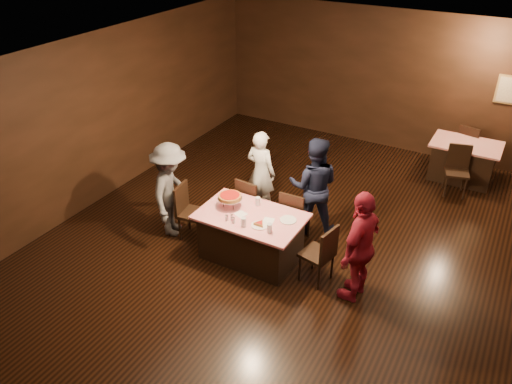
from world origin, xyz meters
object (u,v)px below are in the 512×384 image
Objects in this scene: chair_end_left at (193,212)px; glass_back at (258,201)px; chair_back_near at (457,172)px; chair_back_far at (469,146)px; glass_front_left at (244,222)px; diner_white_jacket at (261,172)px; diner_navy_hoodie at (314,186)px; pizza_stand at (230,197)px; plate_empty at (288,220)px; chair_end_right at (317,253)px; main_table at (251,236)px; chair_far_right at (296,215)px; diner_red_shirt at (360,246)px; chair_far_left at (253,202)px; glass_front_right at (270,228)px; diner_grey_knit at (171,190)px; back_table at (463,161)px.

chair_end_left is 1.15m from glass_back.
chair_back_near is 1.00× the size of chair_back_far.
glass_back is at bearing -82.55° from chair_end_left.
chair_end_left is at bearing 165.38° from glass_front_left.
chair_back_near reaches higher than glass_front_left.
diner_white_jacket is 1.68m from glass_front_left.
chair_back_far is 0.56× the size of diner_navy_hoodie.
plate_empty is at bearing 6.01° from pizza_stand.
chair_end_right and chair_back_near have the same top height.
diner_navy_hoodie reaches higher than main_table.
chair_far_right is 0.56× the size of diner_red_shirt.
chair_far_right is at bearing -173.94° from chair_far_left.
glass_front_right is (-0.10, -0.40, 0.06)m from plate_empty.
chair_back_near is at bearing 176.19° from diner_red_shirt.
main_table is 1.68× the size of chair_far_left.
diner_grey_knit is 2.04m from plate_empty.
chair_far_right is 1.00× the size of chair_back_far.
chair_end_right is at bearing -108.90° from diner_grey_knit.
chair_far_left is 1.68m from chair_end_right.
glass_front_left reaches higher than plate_empty.
diner_grey_knit is 1.09m from pizza_stand.
chair_end_left is 2.85m from diner_red_shirt.
diner_red_shirt is at bearing -99.30° from chair_end_left.
glass_front_right is at bearing -115.97° from diner_grey_knit.
chair_back_near is 0.62× the size of diner_white_jacket.
main_table is at bearing 124.14° from chair_far_left.
chair_end_right is at bearing -1.91° from pizza_stand.
glass_back is at bearing 99.46° from main_table.
glass_back is (-0.45, -0.45, 0.37)m from chair_far_right.
glass_front_left is 0.40m from glass_front_right.
chair_far_right is 1.11m from diner_white_jacket.
chair_far_right reaches higher than glass_front_right.
main_table is at bearing 117.87° from diner_white_jacket.
diner_white_jacket is at bearing -156.41° from chair_back_near.
glass_front_left is at bearing -135.87° from chair_back_near.
glass_back is at bearing 165.96° from plate_empty.
back_table is 4.22m from diner_white_jacket.
pizza_stand is at bearing -104.83° from diner_grey_knit.
main_table is 1.78m from diner_red_shirt.
main_table is 1.68× the size of chair_back_far.
glass_front_right is at bearing -107.66° from chair_end_left.
main_table is 1.54m from diner_grey_knit.
pizza_stand is 0.58m from glass_front_left.
glass_back is (-1.15, 0.30, 0.37)m from chair_end_right.
chair_back_far is at bearing 69.25° from glass_front_right.
chair_end_left is 5.01m from chair_back_near.
chair_far_right reaches higher than glass_front_left.
diner_white_jacket is (-0.13, 0.52, 0.29)m from chair_far_left.
glass_back is at bearing 35.54° from pizza_stand.
chair_end_left is 1.00× the size of chair_end_right.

